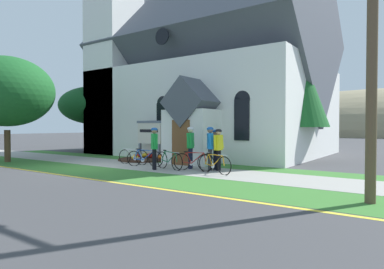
# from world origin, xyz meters

# --- Properties ---
(ground) EXTENTS (140.00, 140.00, 0.00)m
(ground) POSITION_xyz_m (0.00, 4.00, 0.00)
(ground) COLOR #3D3D3F
(sidewalk_slab) EXTENTS (32.00, 2.63, 0.01)m
(sidewalk_slab) POSITION_xyz_m (0.41, 1.92, 0.01)
(sidewalk_slab) COLOR #99968E
(sidewalk_slab) RESTS_ON ground
(grass_verge) EXTENTS (32.00, 2.34, 0.01)m
(grass_verge) POSITION_xyz_m (0.41, -0.57, 0.00)
(grass_verge) COLOR #38722D
(grass_verge) RESTS_ON ground
(church_lawn) EXTENTS (24.00, 1.51, 0.01)m
(church_lawn) POSITION_xyz_m (0.41, 3.98, 0.00)
(church_lawn) COLOR #38722D
(church_lawn) RESTS_ON ground
(curb_paint_stripe) EXTENTS (28.00, 0.16, 0.01)m
(curb_paint_stripe) POSITION_xyz_m (0.41, -1.89, 0.00)
(curb_paint_stripe) COLOR yellow
(curb_paint_stripe) RESTS_ON ground
(church_building) EXTENTS (14.13, 12.67, 14.98)m
(church_building) POSITION_xyz_m (0.06, 9.84, 5.18)
(church_building) COLOR white
(church_building) RESTS_ON ground
(church_sign) EXTENTS (1.79, 0.17, 2.10)m
(church_sign) POSITION_xyz_m (-0.10, 4.21, 1.38)
(church_sign) COLOR slate
(church_sign) RESTS_ON ground
(flower_bed) EXTENTS (2.79, 2.79, 0.34)m
(flower_bed) POSITION_xyz_m (-0.08, 3.85, 0.08)
(flower_bed) COLOR #382319
(flower_bed) RESTS_ON ground
(bicycle_silver) EXTENTS (1.71, 0.46, 0.82)m
(bicycle_silver) POSITION_xyz_m (3.35, 1.66, 0.38)
(bicycle_silver) COLOR black
(bicycle_silver) RESTS_ON ground
(bicycle_black) EXTENTS (1.72, 0.56, 0.82)m
(bicycle_black) POSITION_xyz_m (1.79, 1.84, 0.37)
(bicycle_black) COLOR black
(bicycle_black) RESTS_ON ground
(bicycle_green) EXTENTS (1.69, 0.44, 0.79)m
(bicycle_green) POSITION_xyz_m (5.54, 1.68, 0.37)
(bicycle_green) COLOR black
(bicycle_green) RESTS_ON ground
(bicycle_blue) EXTENTS (1.65, 0.60, 0.80)m
(bicycle_blue) POSITION_xyz_m (4.37, 1.98, 0.37)
(bicycle_blue) COLOR black
(bicycle_blue) RESTS_ON ground
(bicycle_orange) EXTENTS (1.73, 0.22, 0.77)m
(bicycle_orange) POSITION_xyz_m (0.78, 2.13, 0.37)
(bicycle_orange) COLOR black
(bicycle_orange) RESTS_ON ground
(cyclist_in_orange_jersey) EXTENTS (0.47, 0.75, 1.78)m
(cyclist_in_orange_jersey) POSITION_xyz_m (4.94, 2.33, 1.06)
(cyclist_in_orange_jersey) COLOR #2D2D33
(cyclist_in_orange_jersey) RESTS_ON ground
(cyclist_in_blue_jersey) EXTENTS (0.30, 0.74, 1.70)m
(cyclist_in_blue_jersey) POSITION_xyz_m (5.26, 2.46, 1.00)
(cyclist_in_blue_jersey) COLOR black
(cyclist_in_blue_jersey) RESTS_ON ground
(cyclist_in_white_jersey) EXTENTS (0.50, 0.65, 1.75)m
(cyclist_in_white_jersey) POSITION_xyz_m (2.95, 1.17, 1.04)
(cyclist_in_white_jersey) COLOR black
(cyclist_in_white_jersey) RESTS_ON ground
(cyclist_in_red_jersey) EXTENTS (0.38, 0.72, 1.67)m
(cyclist_in_red_jersey) POSITION_xyz_m (4.99, 2.67, 0.98)
(cyclist_in_red_jersey) COLOR #191E38
(cyclist_in_red_jersey) RESTS_ON ground
(cyclist_in_green_jersey) EXTENTS (0.37, 0.74, 1.78)m
(cyclist_in_green_jersey) POSITION_xyz_m (3.98, 2.32, 1.06)
(cyclist_in_green_jersey) COLOR #191E38
(cyclist_in_green_jersey) RESTS_ON ground
(roadside_conifer) EXTENTS (3.00, 3.00, 5.91)m
(roadside_conifer) POSITION_xyz_m (6.75, 8.17, 3.83)
(roadside_conifer) COLOR #4C3823
(roadside_conifer) RESTS_ON ground
(yard_deciduous_tree) EXTENTS (4.88, 4.88, 4.69)m
(yard_deciduous_tree) POSITION_xyz_m (-7.71, 6.61, 3.32)
(yard_deciduous_tree) COLOR #4C3823
(yard_deciduous_tree) RESTS_ON ground
(verge_sapling) EXTENTS (4.59, 4.59, 5.32)m
(verge_sapling) POSITION_xyz_m (-5.22, -0.75, 3.55)
(verge_sapling) COLOR #4C3823
(verge_sapling) RESTS_ON ground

